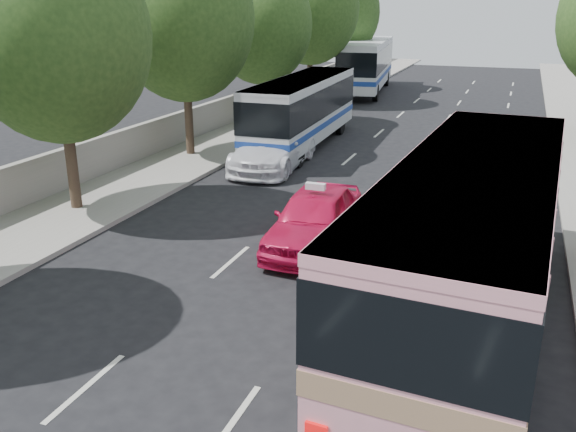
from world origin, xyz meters
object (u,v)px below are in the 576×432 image
at_px(tour_coach_rear, 367,61).
at_px(pink_taxi, 315,218).
at_px(tour_coach_front, 303,106).
at_px(pink_bus, 473,227).
at_px(white_pickup, 274,147).

bearing_deg(tour_coach_rear, pink_taxi, -85.81).
xyz_separation_m(tour_coach_front, tour_coach_rear, (-1.65, 19.37, 0.36)).
xyz_separation_m(pink_bus, tour_coach_front, (-8.90, 14.95, -0.32)).
xyz_separation_m(pink_taxi, tour_coach_front, (-4.50, 11.77, 1.10)).
bearing_deg(tour_coach_rear, white_pickup, -92.58).
relative_size(pink_taxi, tour_coach_rear, 0.38).
bearing_deg(tour_coach_front, tour_coach_rear, 93.02).
bearing_deg(pink_taxi, pink_bus, -37.79).
bearing_deg(pink_bus, pink_taxi, 147.62).
xyz_separation_m(pink_taxi, tour_coach_rear, (-6.15, 31.14, 1.46)).
relative_size(pink_taxi, white_pickup, 0.82).
height_order(pink_bus, tour_coach_rear, tour_coach_rear).
relative_size(tour_coach_front, tour_coach_rear, 0.83).
distance_m(white_pickup, tour_coach_front, 4.17).
relative_size(pink_bus, pink_taxi, 2.34).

